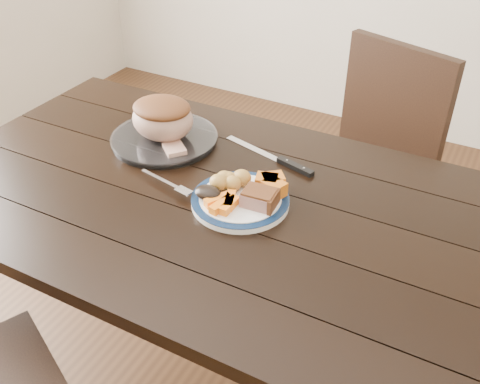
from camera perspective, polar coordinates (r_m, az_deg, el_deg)
The scene contains 15 objects.
ground at distance 1.93m, azimuth -1.90°, elevation -18.71°, with size 4.00×4.00×0.00m, color #472B16.
dining_table at distance 1.45m, azimuth -2.40°, elevation -3.33°, with size 1.61×0.92×0.75m.
chair_far at distance 2.03m, azimuth 13.56°, elevation 3.40°, with size 0.54×0.54×0.93m.
dinner_plate at distance 1.36m, azimuth 0.03°, elevation -0.96°, with size 0.25×0.25×0.02m, color white.
plate_rim at distance 1.36m, azimuth 0.03°, elevation -0.67°, with size 0.25×0.25×0.02m, color #0B1E3B.
serving_platter at distance 1.64m, azimuth -8.04°, elevation 5.53°, with size 0.31×0.31×0.02m, color white.
pork_slice at distance 1.32m, azimuth 2.06°, elevation -0.69°, with size 0.08×0.06×0.04m, color #A87266.
roasted_potatoes at distance 1.38m, azimuth -1.12°, elevation 1.28°, with size 0.09×0.09×0.04m.
carrot_batons at distance 1.32m, azimuth -1.68°, elevation -1.16°, with size 0.08×0.10×0.02m.
pumpkin_wedges at distance 1.37m, azimuth 3.35°, elevation 0.84°, with size 0.09×0.09×0.04m.
dark_mushroom at distance 1.35m, azimuth -3.43°, elevation -0.07°, with size 0.07×0.05×0.03m, color black.
fork at distance 1.42m, azimuth -7.55°, elevation 0.84°, with size 0.18×0.05×0.00m.
roast_joint at distance 1.61m, azimuth -8.25°, elevation 7.67°, with size 0.19×0.16×0.12m, color tan.
cut_slice at distance 1.56m, azimuth -7.00°, elevation 4.55°, with size 0.07×0.06×0.02m, color tan.
carving_knife at distance 1.53m, azimuth 4.74°, elevation 3.23°, with size 0.31×0.10×0.01m.
Camera 1 is at (0.60, -0.97, 1.56)m, focal length 40.00 mm.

